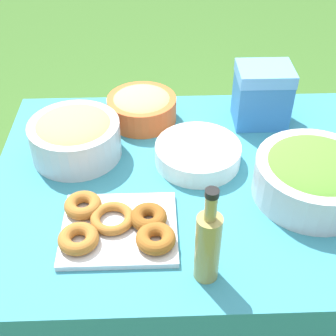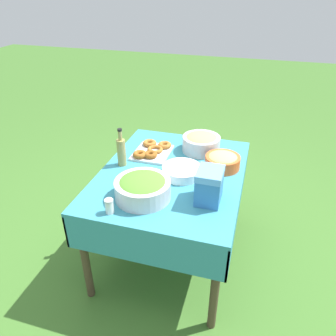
{
  "view_description": "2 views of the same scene",
  "coord_description": "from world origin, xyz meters",
  "px_view_note": "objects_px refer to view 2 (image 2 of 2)",
  "views": [
    {
      "loc": [
        0.11,
        1.03,
        1.59
      ],
      "look_at": [
        0.07,
        -0.02,
        0.73
      ],
      "focal_mm": 50.0,
      "sensor_mm": 36.0,
      "label": 1
    },
    {
      "loc": [
        -1.77,
        -0.49,
        1.82
      ],
      "look_at": [
        -0.04,
        0.01,
        0.76
      ],
      "focal_mm": 35.0,
      "sensor_mm": 36.0,
      "label": 2
    }
  ],
  "objects_px": {
    "pasta_bowl": "(223,161)",
    "bread_bowl": "(201,142)",
    "plate_stack": "(182,171)",
    "salad_bowl": "(143,187)",
    "olive_oil_bottle": "(122,151)",
    "donut_platter": "(152,151)",
    "cooler_box": "(209,186)"
  },
  "relations": [
    {
      "from": "pasta_bowl",
      "to": "bread_bowl",
      "type": "bearing_deg",
      "value": 42.82
    },
    {
      "from": "plate_stack",
      "to": "bread_bowl",
      "type": "distance_m",
      "value": 0.37
    },
    {
      "from": "pasta_bowl",
      "to": "plate_stack",
      "type": "bearing_deg",
      "value": 125.62
    },
    {
      "from": "salad_bowl",
      "to": "olive_oil_bottle",
      "type": "bearing_deg",
      "value": 39.54
    },
    {
      "from": "donut_platter",
      "to": "bread_bowl",
      "type": "bearing_deg",
      "value": -67.14
    },
    {
      "from": "pasta_bowl",
      "to": "bread_bowl",
      "type": "relative_size",
      "value": 0.84
    },
    {
      "from": "donut_platter",
      "to": "bread_bowl",
      "type": "xyz_separation_m",
      "value": [
        0.14,
        -0.33,
        0.05
      ]
    },
    {
      "from": "salad_bowl",
      "to": "pasta_bowl",
      "type": "bearing_deg",
      "value": -39.77
    },
    {
      "from": "salad_bowl",
      "to": "plate_stack",
      "type": "distance_m",
      "value": 0.34
    },
    {
      "from": "cooler_box",
      "to": "bread_bowl",
      "type": "bearing_deg",
      "value": 15.28
    },
    {
      "from": "olive_oil_bottle",
      "to": "cooler_box",
      "type": "bearing_deg",
      "value": -111.2
    },
    {
      "from": "salad_bowl",
      "to": "cooler_box",
      "type": "relative_size",
      "value": 1.62
    },
    {
      "from": "donut_platter",
      "to": "cooler_box",
      "type": "xyz_separation_m",
      "value": [
        -0.45,
        -0.49,
        0.08
      ]
    },
    {
      "from": "pasta_bowl",
      "to": "bread_bowl",
      "type": "distance_m",
      "value": 0.27
    },
    {
      "from": "plate_stack",
      "to": "bread_bowl",
      "type": "bearing_deg",
      "value": -7.88
    },
    {
      "from": "salad_bowl",
      "to": "donut_platter",
      "type": "xyz_separation_m",
      "value": [
        0.53,
        0.12,
        -0.05
      ]
    },
    {
      "from": "salad_bowl",
      "to": "bread_bowl",
      "type": "relative_size",
      "value": 1.19
    },
    {
      "from": "olive_oil_bottle",
      "to": "cooler_box",
      "type": "distance_m",
      "value": 0.68
    },
    {
      "from": "plate_stack",
      "to": "pasta_bowl",
      "type": "bearing_deg",
      "value": -54.38
    },
    {
      "from": "pasta_bowl",
      "to": "bread_bowl",
      "type": "height_order",
      "value": "bread_bowl"
    },
    {
      "from": "bread_bowl",
      "to": "plate_stack",
      "type": "bearing_deg",
      "value": 172.12
    },
    {
      "from": "donut_platter",
      "to": "plate_stack",
      "type": "relative_size",
      "value": 1.27
    },
    {
      "from": "plate_stack",
      "to": "cooler_box",
      "type": "xyz_separation_m",
      "value": [
        -0.23,
        -0.21,
        0.07
      ]
    },
    {
      "from": "donut_platter",
      "to": "olive_oil_bottle",
      "type": "bearing_deg",
      "value": 145.6
    },
    {
      "from": "olive_oil_bottle",
      "to": "bread_bowl",
      "type": "xyz_separation_m",
      "value": [
        0.35,
        -0.47,
        -0.03
      ]
    },
    {
      "from": "cooler_box",
      "to": "plate_stack",
      "type": "bearing_deg",
      "value": 43.37
    },
    {
      "from": "pasta_bowl",
      "to": "olive_oil_bottle",
      "type": "relative_size",
      "value": 0.87
    },
    {
      "from": "donut_platter",
      "to": "bread_bowl",
      "type": "distance_m",
      "value": 0.36
    },
    {
      "from": "pasta_bowl",
      "to": "plate_stack",
      "type": "height_order",
      "value": "pasta_bowl"
    },
    {
      "from": "donut_platter",
      "to": "olive_oil_bottle",
      "type": "distance_m",
      "value": 0.27
    },
    {
      "from": "cooler_box",
      "to": "pasta_bowl",
      "type": "bearing_deg",
      "value": -3.27
    },
    {
      "from": "cooler_box",
      "to": "salad_bowl",
      "type": "bearing_deg",
      "value": 101.66
    }
  ]
}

